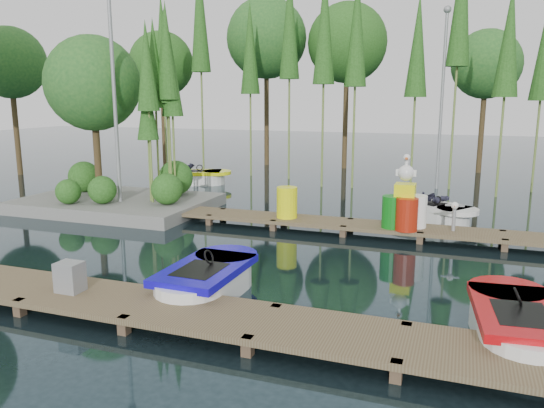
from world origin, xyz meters
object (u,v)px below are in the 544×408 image
(island, at_px, (110,114))
(boat_blue, at_px, (207,281))
(drum_cluster, at_px, (405,207))
(boat_yellow_far, at_px, (197,177))
(yellow_barrel, at_px, (287,202))
(boat_red, at_px, (516,326))
(utility_cabinet, at_px, (70,277))

(island, relative_size, boat_blue, 2.37)
(island, distance_m, boat_blue, 9.78)
(island, distance_m, drum_cluster, 10.20)
(boat_yellow_far, bearing_deg, yellow_barrel, -44.50)
(drum_cluster, bearing_deg, boat_blue, -119.67)
(boat_red, bearing_deg, drum_cluster, 106.28)
(boat_yellow_far, height_order, yellow_barrel, boat_yellow_far)
(drum_cluster, bearing_deg, boat_red, -67.92)
(boat_red, bearing_deg, utility_cabinet, -176.91)
(boat_yellow_far, relative_size, yellow_barrel, 3.37)
(island, xyz_separation_m, boat_blue, (6.78, -6.41, -2.91))
(boat_yellow_far, bearing_deg, boat_red, -44.93)
(boat_blue, relative_size, yellow_barrel, 3.17)
(island, bearing_deg, yellow_barrel, -6.89)
(drum_cluster, bearing_deg, utility_cabinet, -127.02)
(boat_yellow_far, relative_size, utility_cabinet, 5.58)
(yellow_barrel, bearing_deg, drum_cluster, -2.61)
(boat_red, bearing_deg, yellow_barrel, 128.36)
(boat_yellow_far, relative_size, drum_cluster, 1.52)
(island, relative_size, drum_cluster, 3.40)
(utility_cabinet, xyz_separation_m, yellow_barrel, (1.81, 7.00, 0.18))
(boat_blue, bearing_deg, boat_yellow_far, 119.58)
(island, distance_m, boat_yellow_far, 6.09)
(boat_blue, bearing_deg, utility_cabinet, -145.04)
(utility_cabinet, bearing_deg, boat_blue, 33.91)
(island, xyz_separation_m, drum_cluster, (9.90, -0.94, -2.30))
(boat_blue, xyz_separation_m, drum_cluster, (3.12, 5.47, 0.61))
(boat_red, relative_size, drum_cluster, 1.47)
(boat_blue, bearing_deg, yellow_barrel, 93.52)
(boat_blue, xyz_separation_m, boat_yellow_far, (-6.39, 11.76, 0.02))
(boat_blue, xyz_separation_m, utility_cabinet, (-2.05, -1.38, 0.30))
(island, relative_size, boat_red, 2.31)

